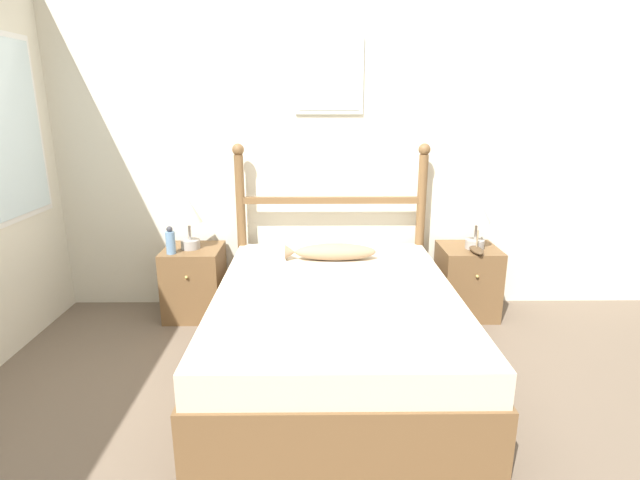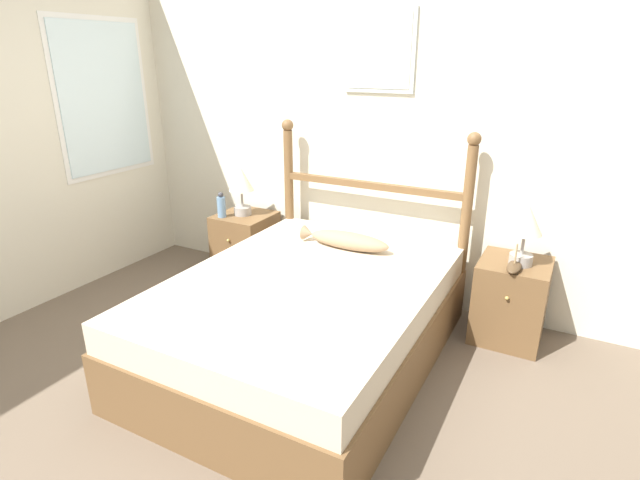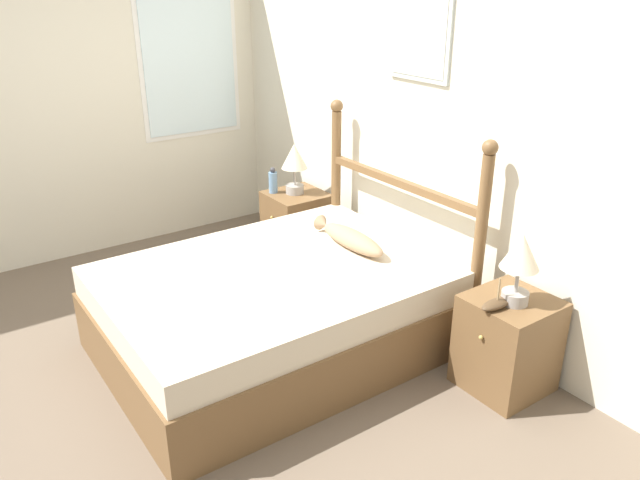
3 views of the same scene
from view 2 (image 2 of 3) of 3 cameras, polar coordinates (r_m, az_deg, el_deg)
The scene contains 11 objects.
ground_plane at distance 2.85m, azimuth -8.78°, elevation -18.75°, with size 16.00×16.00×0.00m, color brown.
wall_back at distance 3.77m, azimuth 6.34°, elevation 12.46°, with size 6.40×0.08×2.55m.
bed at distance 3.10m, azimuth -1.64°, elevation -9.07°, with size 1.47×2.00×0.54m.
headboard at distance 3.72m, azimuth 5.72°, elevation 3.81°, with size 1.50×0.09×1.33m.
nightstand_left at distance 4.27m, azimuth -8.45°, elevation -0.61°, with size 0.43×0.46×0.55m.
nightstand_right at distance 3.53m, azimuth 20.91°, elevation -6.47°, with size 0.43×0.46×0.55m.
table_lamp_left at distance 4.11m, azimuth -9.00°, elevation 6.38°, with size 0.20×0.20×0.40m.
table_lamp_right at distance 3.31m, azimuth 22.47°, elevation 1.59°, with size 0.20×0.20×0.40m.
bottle at distance 4.13m, azimuth -11.21°, elevation 3.85°, with size 0.07×0.07×0.21m.
model_boat at distance 3.29m, azimuth 21.31°, elevation -2.83°, with size 0.08×0.22×0.17m.
fish_pillow at distance 3.42m, azimuth 2.97°, elevation -0.02°, with size 0.65×0.15×0.12m.
Camera 2 is at (1.40, -1.73, 1.79)m, focal length 28.00 mm.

